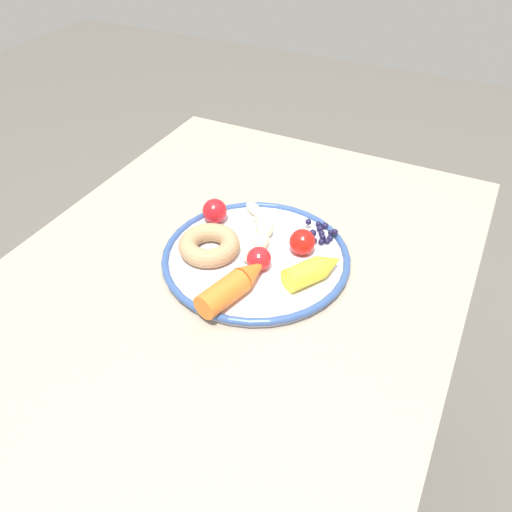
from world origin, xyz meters
name	(u,v)px	position (x,y,z in m)	size (l,w,h in m)	color
ground_plane	(237,495)	(0.00, 0.00, 0.00)	(6.00, 6.00, 0.00)	#59554E
dining_table	(229,323)	(0.00, 0.00, 0.61)	(0.95, 0.70, 0.71)	#A29580
plate	(256,257)	(-0.05, 0.03, 0.72)	(0.30, 0.30, 0.02)	silver
banana	(260,229)	(-0.11, 0.01, 0.74)	(0.15, 0.09, 0.03)	beige
carrot_orange	(235,285)	(0.04, 0.04, 0.74)	(0.14, 0.07, 0.04)	orange
carrot_yellow	(315,270)	(-0.04, 0.13, 0.74)	(0.10, 0.08, 0.04)	yellow
donut	(209,245)	(-0.03, -0.05, 0.74)	(0.10, 0.10, 0.03)	tan
blueberry_pile	(321,233)	(-0.15, 0.10, 0.73)	(0.06, 0.06, 0.02)	#191638
tomato_near	(259,259)	(-0.03, 0.04, 0.74)	(0.04, 0.04, 0.04)	red
tomato_mid	(215,211)	(-0.11, -0.08, 0.75)	(0.04, 0.04, 0.04)	red
tomato_far	(302,242)	(-0.09, 0.09, 0.75)	(0.04, 0.04, 0.04)	red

